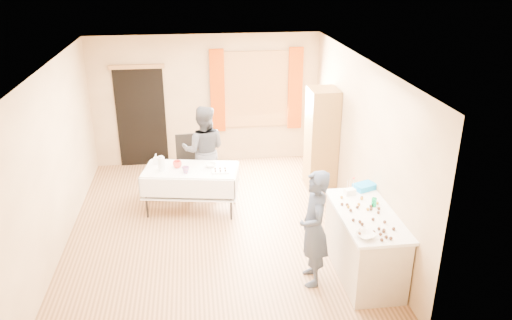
{
  "coord_description": "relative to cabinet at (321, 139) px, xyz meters",
  "views": [
    {
      "loc": [
        -0.26,
        -6.93,
        4.0
      ],
      "look_at": [
        0.64,
        0.0,
        1.11
      ],
      "focal_mm": 35.0,
      "sensor_mm": 36.0,
      "label": 1
    }
  ],
  "objects": [
    {
      "name": "cup_rainbow",
      "position": [
        -2.43,
        -0.81,
        -0.12
      ],
      "size": [
        0.14,
        0.14,
        0.11
      ],
      "primitive_type": "imported",
      "rotation": [
        0.0,
        0.0,
        -0.11
      ],
      "color": "red",
      "rests_on": "party_table"
    },
    {
      "name": "wall_left",
      "position": [
        -4.25,
        -1.27,
        0.38
      ],
      "size": [
        0.02,
        5.5,
        2.6
      ],
      "primitive_type": "cube",
      "color": "tan",
      "rests_on": "floor"
    },
    {
      "name": "pitcher",
      "position": [
        -2.81,
        -0.65,
        -0.06
      ],
      "size": [
        0.12,
        0.12,
        0.22
      ],
      "primitive_type": "cylinder",
      "rotation": [
        0.0,
        0.0,
        -0.07
      ],
      "color": "silver",
      "rests_on": "party_table"
    },
    {
      "name": "floor",
      "position": [
        -1.99,
        -1.27,
        -0.93
      ],
      "size": [
        4.5,
        5.5,
        0.02
      ],
      "primitive_type": "cube",
      "color": "#9E7047",
      "rests_on": "ground"
    },
    {
      "name": "window_pane",
      "position": [
        -0.99,
        1.43,
        0.58
      ],
      "size": [
        1.2,
        0.02,
        1.4
      ],
      "primitive_type": "cube",
      "color": "white",
      "rests_on": "wall_back"
    },
    {
      "name": "small_bowl",
      "position": [
        -2.02,
        -0.61,
        -0.15
      ],
      "size": [
        0.22,
        0.22,
        0.05
      ],
      "primitive_type": "imported",
      "rotation": [
        0.0,
        0.0,
        0.14
      ],
      "color": "white",
      "rests_on": "party_table"
    },
    {
      "name": "party_table",
      "position": [
        -2.35,
        -0.64,
        -0.48
      ],
      "size": [
        1.65,
        1.05,
        0.75
      ],
      "rotation": [
        0.0,
        0.0,
        -0.18
      ],
      "color": "black",
      "rests_on": "floor"
    },
    {
      "name": "pastry_tray",
      "position": [
        -1.87,
        -0.83,
        -0.16
      ],
      "size": [
        0.28,
        0.2,
        0.02
      ],
      "primitive_type": "cube",
      "rotation": [
        0.0,
        0.0,
        -0.01
      ],
      "color": "white",
      "rests_on": "party_table"
    },
    {
      "name": "bottle",
      "position": [
        -2.91,
        -0.38,
        -0.08
      ],
      "size": [
        0.11,
        0.12,
        0.18
      ],
      "primitive_type": "imported",
      "rotation": [
        0.0,
        0.0,
        -0.2
      ],
      "color": "white",
      "rests_on": "party_table"
    },
    {
      "name": "window_frame",
      "position": [
        -0.99,
        1.45,
        0.58
      ],
      "size": [
        1.32,
        0.06,
        1.52
      ],
      "primitive_type": "cube",
      "color": "olive",
      "rests_on": "wall_back"
    },
    {
      "name": "cup_red",
      "position": [
        -2.56,
        -0.57,
        -0.12
      ],
      "size": [
        0.15,
        0.15,
        0.11
      ],
      "primitive_type": "imported",
      "rotation": [
        0.0,
        0.0,
        0.02
      ],
      "color": "red",
      "rests_on": "party_table"
    },
    {
      "name": "counter",
      "position": [
        -0.1,
        -2.76,
        -0.47
      ],
      "size": [
        0.73,
        1.54,
        0.91
      ],
      "color": "#BFB098",
      "rests_on": "floor"
    },
    {
      "name": "woman",
      "position": [
        -2.11,
        0.0,
        -0.12
      ],
      "size": [
        0.93,
        0.8,
        1.61
      ],
      "primitive_type": "imported",
      "rotation": [
        0.0,
        0.0,
        3.02
      ],
      "color": "black",
      "rests_on": "floor"
    },
    {
      "name": "chair",
      "position": [
        -2.39,
        0.27,
        -0.63
      ],
      "size": [
        0.44,
        0.44,
        0.98
      ],
      "rotation": [
        0.0,
        0.0,
        0.11
      ],
      "color": "black",
      "rests_on": "floor"
    },
    {
      "name": "wall_back",
      "position": [
        -1.99,
        1.49,
        0.38
      ],
      "size": [
        4.5,
        0.02,
        2.6
      ],
      "primitive_type": "cube",
      "color": "tan",
      "rests_on": "floor"
    },
    {
      "name": "soda_can",
      "position": [
        0.05,
        -2.59,
        0.05
      ],
      "size": [
        0.07,
        0.07,
        0.12
      ],
      "primitive_type": "cylinder",
      "rotation": [
        0.0,
        0.0,
        0.04
      ],
      "color": "#029D50",
      "rests_on": "counter"
    },
    {
      "name": "door_lintel",
      "position": [
        -3.29,
        1.43,
        1.1
      ],
      "size": [
        1.05,
        0.06,
        0.08
      ],
      "primitive_type": "cube",
      "color": "olive",
      "rests_on": "wall_back"
    },
    {
      "name": "foam_block",
      "position": [
        -0.16,
        -2.2,
        0.03
      ],
      "size": [
        0.17,
        0.13,
        0.08
      ],
      "primitive_type": "cube",
      "rotation": [
        0.0,
        0.0,
        0.22
      ],
      "color": "white",
      "rests_on": "counter"
    },
    {
      "name": "cake_balls",
      "position": [
        -0.13,
        -2.88,
        0.01
      ],
      "size": [
        0.53,
        1.16,
        0.04
      ],
      "color": "#3F2314",
      "rests_on": "counter"
    },
    {
      "name": "wall_right",
      "position": [
        0.27,
        -1.27,
        0.38
      ],
      "size": [
        0.02,
        5.5,
        2.6
      ],
      "primitive_type": "cube",
      "color": "tan",
      "rests_on": "floor"
    },
    {
      "name": "mixing_bowl",
      "position": [
        -0.32,
        -3.33,
        0.01
      ],
      "size": [
        0.37,
        0.37,
        0.05
      ],
      "primitive_type": "imported",
      "rotation": [
        0.0,
        0.0,
        0.41
      ],
      "color": "white",
      "rests_on": "counter"
    },
    {
      "name": "girl",
      "position": [
        -0.82,
        -2.84,
        -0.14
      ],
      "size": [
        0.6,
        0.42,
        1.57
      ],
      "primitive_type": "imported",
      "rotation": [
        0.0,
        0.0,
        -1.61
      ],
      "color": "#252E43",
      "rests_on": "floor"
    },
    {
      "name": "ceiling",
      "position": [
        -1.99,
        -1.27,
        1.69
      ],
      "size": [
        4.5,
        5.5,
        0.02
      ],
      "primitive_type": "cube",
      "color": "white",
      "rests_on": "floor"
    },
    {
      "name": "cabinet",
      "position": [
        0.0,
        0.0,
        0.0
      ],
      "size": [
        0.5,
        0.6,
        1.85
      ],
      "primitive_type": "cube",
      "color": "olive",
      "rests_on": "floor"
    },
    {
      "name": "curtain_right",
      "position": [
        -0.21,
        1.4,
        0.58
      ],
      "size": [
        0.28,
        0.06,
        1.65
      ],
      "primitive_type": "cube",
      "color": "#A63703",
      "rests_on": "wall_back"
    },
    {
      "name": "wall_front",
      "position": [
        -1.99,
        -4.03,
        0.38
      ],
      "size": [
        4.5,
        0.02,
        2.6
      ],
      "primitive_type": "cube",
      "color": "tan",
      "rests_on": "floor"
    },
    {
      "name": "curtain_left",
      "position": [
        -1.77,
        1.4,
        0.58
      ],
      "size": [
        0.28,
        0.06,
        1.65
      ],
      "primitive_type": "cube",
      "color": "#A63703",
      "rests_on": "wall_back"
    },
    {
      "name": "doorway",
      "position": [
        -3.29,
        1.46,
        0.08
      ],
      "size": [
        0.95,
        0.04,
        2.0
      ],
      "primitive_type": "cube",
      "color": "black",
      "rests_on": "floor"
    },
    {
      "name": "blue_basket",
      "position": [
        0.1,
        -2.07,
        0.03
      ],
      "size": [
        0.35,
        0.3,
        0.08
      ],
      "primitive_type": "cube",
      "rotation": [
        0.0,
        0.0,
        0.38
      ],
      "color": "#0F87DE",
      "rests_on": "counter"
    }
  ]
}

